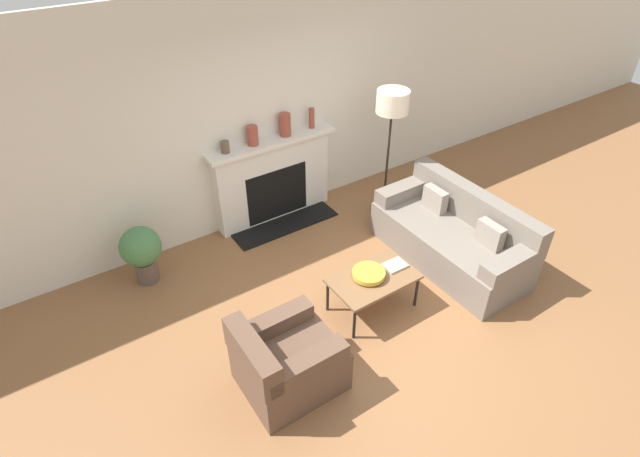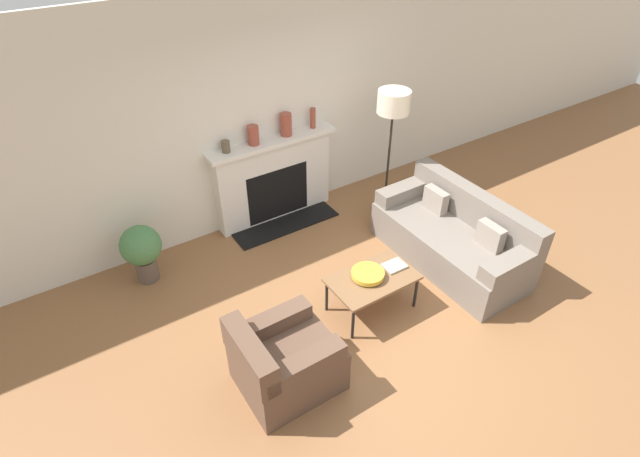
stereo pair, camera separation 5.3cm
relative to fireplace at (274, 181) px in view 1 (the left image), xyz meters
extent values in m
plane|color=brown|center=(0.00, -2.37, -0.55)|extent=(18.00, 18.00, 0.00)
cube|color=silver|center=(0.00, 0.14, 0.90)|extent=(18.00, 0.06, 2.90)
cube|color=silver|center=(0.00, 0.01, -0.01)|extent=(1.60, 0.20, 1.09)
cube|color=black|center=(0.00, -0.07, -0.16)|extent=(0.88, 0.04, 0.71)
cube|color=black|center=(0.00, -0.27, -0.54)|extent=(1.44, 0.40, 0.02)
cube|color=silver|center=(0.00, -0.02, 0.56)|extent=(1.72, 0.28, 0.05)
cube|color=slate|center=(1.27, -1.96, -0.33)|extent=(0.86, 1.91, 0.45)
cube|color=slate|center=(1.61, -1.96, 0.10)|extent=(0.20, 1.91, 0.40)
cube|color=slate|center=(1.27, -1.11, -0.01)|extent=(0.79, 0.22, 0.18)
cube|color=slate|center=(1.27, -2.80, -0.01)|extent=(0.79, 0.22, 0.18)
cube|color=gray|center=(1.40, -1.53, 0.04)|extent=(0.12, 0.32, 0.28)
cube|color=gray|center=(1.40, -2.39, 0.04)|extent=(0.12, 0.32, 0.28)
cube|color=brown|center=(-1.22, -2.44, -0.33)|extent=(0.86, 0.74, 0.46)
cube|color=brown|center=(-1.57, -2.44, 0.07)|extent=(0.18, 0.74, 0.32)
cube|color=brown|center=(-1.22, -2.72, -0.01)|extent=(0.78, 0.18, 0.16)
cube|color=brown|center=(-1.22, -2.15, -0.01)|extent=(0.78, 0.18, 0.16)
cube|color=brown|center=(0.00, -2.09, -0.13)|extent=(0.91, 0.55, 0.03)
cylinder|color=black|center=(-0.41, -2.33, -0.35)|extent=(0.03, 0.03, 0.41)
cylinder|color=black|center=(0.42, -2.33, -0.35)|extent=(0.03, 0.03, 0.41)
cylinder|color=black|center=(-0.41, -1.86, -0.35)|extent=(0.03, 0.03, 0.41)
cylinder|color=black|center=(0.42, -1.86, -0.35)|extent=(0.03, 0.03, 0.41)
cylinder|color=gold|center=(-0.04, -2.06, -0.11)|extent=(0.12, 0.12, 0.02)
cylinder|color=gold|center=(-0.04, -2.06, -0.07)|extent=(0.34, 0.34, 0.05)
cube|color=#B2A893|center=(0.30, -2.08, -0.10)|extent=(0.24, 0.19, 0.02)
cylinder|color=black|center=(1.31, -0.71, -0.54)|extent=(0.33, 0.33, 0.03)
cylinder|color=black|center=(1.31, -0.71, 0.20)|extent=(0.03, 0.03, 1.46)
cylinder|color=silver|center=(1.31, -0.71, 1.03)|extent=(0.40, 0.40, 0.28)
cylinder|color=brown|center=(-0.60, 0.01, 0.66)|extent=(0.10, 0.10, 0.14)
cylinder|color=brown|center=(-0.24, 0.01, 0.70)|extent=(0.14, 0.14, 0.24)
cylinder|color=brown|center=(0.22, 0.01, 0.73)|extent=(0.15, 0.15, 0.29)
cylinder|color=brown|center=(0.61, 0.01, 0.72)|extent=(0.07, 0.07, 0.27)
cylinder|color=brown|center=(-1.86, -0.31, -0.41)|extent=(0.25, 0.25, 0.28)
sphere|color=#477A47|center=(-1.86, -0.31, -0.07)|extent=(0.46, 0.46, 0.46)
camera|label=1|loc=(-2.60, -4.99, 3.38)|focal=28.00mm
camera|label=2|loc=(-2.55, -5.02, 3.38)|focal=28.00mm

